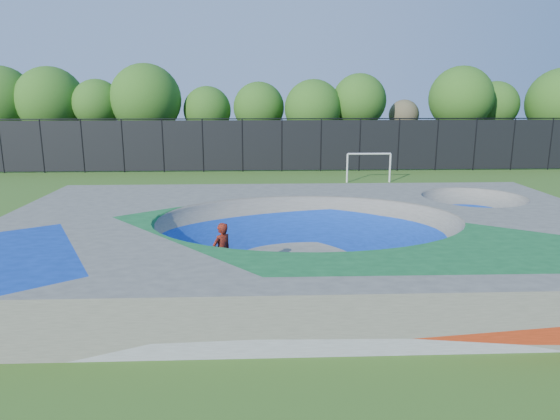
# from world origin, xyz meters

# --- Properties ---
(ground) EXTENTS (120.00, 120.00, 0.00)m
(ground) POSITION_xyz_m (0.00, 0.00, 0.00)
(ground) COLOR #335C19
(ground) RESTS_ON ground
(skate_deck) EXTENTS (22.00, 14.00, 1.50)m
(skate_deck) POSITION_xyz_m (0.00, 0.00, 0.75)
(skate_deck) COLOR gray
(skate_deck) RESTS_ON ground
(skater) EXTENTS (0.82, 0.81, 1.91)m
(skater) POSITION_xyz_m (-2.90, -2.18, 0.95)
(skater) COLOR #AF240E
(skater) RESTS_ON ground
(skateboard) EXTENTS (0.74, 0.66, 0.05)m
(skateboard) POSITION_xyz_m (-2.90, -2.18, 0.03)
(skateboard) COLOR black
(skateboard) RESTS_ON ground
(soccer_goal) EXTENTS (3.01, 0.12, 1.99)m
(soccer_goal) POSITION_xyz_m (5.61, 15.78, 1.38)
(soccer_goal) COLOR silver
(soccer_goal) RESTS_ON ground
(fence) EXTENTS (48.09, 0.09, 4.04)m
(fence) POSITION_xyz_m (0.00, 21.00, 2.10)
(fence) COLOR black
(fence) RESTS_ON ground
(treeline) EXTENTS (53.54, 7.44, 8.36)m
(treeline) POSITION_xyz_m (-1.70, 26.08, 5.12)
(treeline) COLOR #463623
(treeline) RESTS_ON ground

